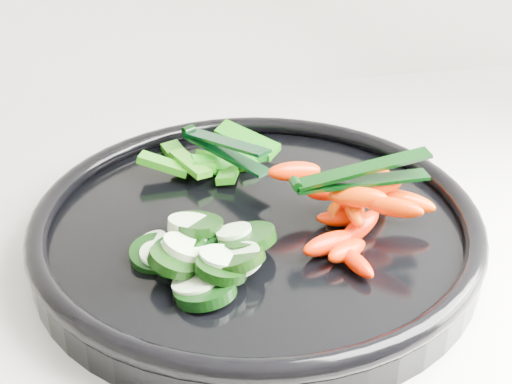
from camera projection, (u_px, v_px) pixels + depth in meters
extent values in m
cube|color=silver|center=(306.00, 219.00, 0.67)|extent=(2.02, 0.62, 0.03)
cylinder|color=black|center=(256.00, 235.00, 0.60)|extent=(0.47, 0.47, 0.02)
torus|color=black|center=(256.00, 217.00, 0.59)|extent=(0.48, 0.48, 0.02)
cylinder|color=black|center=(181.00, 258.00, 0.54)|extent=(0.06, 0.06, 0.03)
cylinder|color=beige|center=(182.00, 255.00, 0.55)|extent=(0.04, 0.04, 0.02)
cylinder|color=black|center=(178.00, 258.00, 0.54)|extent=(0.04, 0.04, 0.03)
cylinder|color=#CDEABB|center=(181.00, 254.00, 0.55)|extent=(0.04, 0.04, 0.02)
cylinder|color=black|center=(205.00, 291.00, 0.51)|extent=(0.06, 0.06, 0.02)
cylinder|color=#D3EEBE|center=(196.00, 286.00, 0.51)|extent=(0.04, 0.04, 0.02)
cylinder|color=black|center=(196.00, 241.00, 0.56)|extent=(0.05, 0.05, 0.02)
cylinder|color=beige|center=(189.00, 242.00, 0.56)|extent=(0.04, 0.04, 0.02)
cylinder|color=black|center=(178.00, 253.00, 0.55)|extent=(0.07, 0.07, 0.02)
cylinder|color=#D8F1C1|center=(175.00, 251.00, 0.55)|extent=(0.04, 0.04, 0.01)
cylinder|color=black|center=(156.00, 254.00, 0.55)|extent=(0.04, 0.04, 0.02)
cylinder|color=beige|center=(159.00, 256.00, 0.55)|extent=(0.04, 0.04, 0.01)
cylinder|color=black|center=(178.00, 250.00, 0.55)|extent=(0.06, 0.06, 0.03)
cylinder|color=beige|center=(151.00, 247.00, 0.56)|extent=(0.04, 0.04, 0.02)
cylinder|color=black|center=(237.00, 259.00, 0.53)|extent=(0.05, 0.05, 0.03)
cylinder|color=beige|center=(240.00, 260.00, 0.52)|extent=(0.05, 0.05, 0.02)
cylinder|color=black|center=(196.00, 224.00, 0.57)|extent=(0.06, 0.06, 0.02)
cylinder|color=beige|center=(190.00, 225.00, 0.57)|extent=(0.05, 0.05, 0.02)
cylinder|color=black|center=(173.00, 261.00, 0.52)|extent=(0.05, 0.05, 0.03)
cylinder|color=#DDF5C4|center=(184.00, 249.00, 0.54)|extent=(0.04, 0.04, 0.03)
cylinder|color=black|center=(248.00, 239.00, 0.55)|extent=(0.06, 0.06, 0.02)
cylinder|color=beige|center=(234.00, 233.00, 0.56)|extent=(0.04, 0.04, 0.02)
cylinder|color=black|center=(221.00, 268.00, 0.52)|extent=(0.05, 0.05, 0.02)
cylinder|color=#DAF7C5|center=(222.00, 260.00, 0.52)|extent=(0.05, 0.05, 0.02)
ellipsoid|color=#EE1300|center=(359.00, 228.00, 0.57)|extent=(0.05, 0.04, 0.03)
ellipsoid|color=#F51A00|center=(329.00, 243.00, 0.55)|extent=(0.05, 0.04, 0.03)
ellipsoid|color=#FF2200|center=(356.00, 262.00, 0.53)|extent=(0.03, 0.04, 0.02)
ellipsoid|color=#E65700|center=(337.00, 210.00, 0.60)|extent=(0.04, 0.05, 0.03)
ellipsoid|color=red|center=(342.00, 212.00, 0.59)|extent=(0.04, 0.04, 0.02)
ellipsoid|color=#F93500|center=(347.00, 251.00, 0.55)|extent=(0.05, 0.04, 0.02)
ellipsoid|color=#E91300|center=(340.00, 219.00, 0.59)|extent=(0.04, 0.02, 0.02)
ellipsoid|color=#FF3E00|center=(386.00, 182.00, 0.64)|extent=(0.03, 0.05, 0.03)
ellipsoid|color=#E45400|center=(352.00, 195.00, 0.62)|extent=(0.04, 0.04, 0.02)
ellipsoid|color=#DC3900|center=(376.00, 189.00, 0.60)|extent=(0.05, 0.05, 0.03)
ellipsoid|color=red|center=(352.00, 197.00, 0.59)|extent=(0.04, 0.05, 0.03)
ellipsoid|color=#ED3300|center=(354.00, 207.00, 0.57)|extent=(0.02, 0.05, 0.02)
ellipsoid|color=red|center=(331.00, 191.00, 0.60)|extent=(0.06, 0.03, 0.03)
ellipsoid|color=#FF5B00|center=(405.00, 201.00, 0.58)|extent=(0.05, 0.04, 0.02)
ellipsoid|color=#FF4E00|center=(358.00, 197.00, 0.56)|extent=(0.05, 0.04, 0.03)
ellipsoid|color=#F21A00|center=(295.00, 171.00, 0.60)|extent=(0.05, 0.02, 0.02)
ellipsoid|color=#FB5300|center=(374.00, 186.00, 0.58)|extent=(0.05, 0.02, 0.02)
ellipsoid|color=#E33700|center=(393.00, 207.00, 0.55)|extent=(0.05, 0.05, 0.02)
cube|color=#126F0A|center=(229.00, 172.00, 0.66)|extent=(0.03, 0.05, 0.02)
cube|color=#16720A|center=(225.00, 166.00, 0.67)|extent=(0.07, 0.03, 0.03)
cube|color=#0C6609|center=(242.00, 160.00, 0.68)|extent=(0.02, 0.05, 0.02)
cube|color=#0A6F11|center=(231.00, 160.00, 0.68)|extent=(0.07, 0.02, 0.03)
cube|color=#186B0A|center=(177.00, 155.00, 0.69)|extent=(0.03, 0.05, 0.01)
cube|color=#176609|center=(205.00, 160.00, 0.68)|extent=(0.03, 0.07, 0.03)
cube|color=#13720A|center=(164.00, 164.00, 0.65)|extent=(0.05, 0.03, 0.02)
cube|color=#246B0A|center=(190.00, 164.00, 0.66)|extent=(0.04, 0.06, 0.01)
cube|color=#226B0A|center=(247.00, 140.00, 0.70)|extent=(0.06, 0.06, 0.02)
cylinder|color=black|center=(296.00, 184.00, 0.55)|extent=(0.01, 0.01, 0.01)
cube|color=black|center=(362.00, 181.00, 0.57)|extent=(0.11, 0.02, 0.00)
cube|color=black|center=(364.00, 169.00, 0.56)|extent=(0.11, 0.02, 0.02)
cylinder|color=black|center=(189.00, 130.00, 0.69)|extent=(0.01, 0.01, 0.01)
cube|color=black|center=(225.00, 153.00, 0.66)|extent=(0.07, 0.10, 0.00)
cube|color=black|center=(225.00, 142.00, 0.66)|extent=(0.07, 0.10, 0.02)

